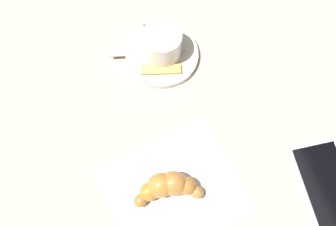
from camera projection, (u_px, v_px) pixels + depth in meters
ground_plane at (166, 128)px, 0.61m from camera, size 1.80×1.80×0.00m
saucer at (162, 55)px, 0.65m from camera, size 0.12×0.12×0.01m
espresso_cup at (162, 44)px, 0.62m from camera, size 0.08×0.06×0.05m
teaspoon at (160, 51)px, 0.64m from camera, size 0.04×0.12×0.01m
sugar_packet at (161, 70)px, 0.63m from camera, size 0.03×0.07×0.01m
napkin at (175, 189)px, 0.57m from camera, size 0.19×0.21×0.00m
croissant at (167, 187)px, 0.55m from camera, size 0.06×0.11×0.04m
cell_phone at (328, 188)px, 0.57m from camera, size 0.15×0.09×0.01m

